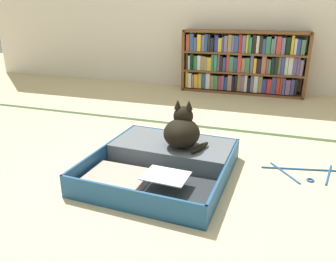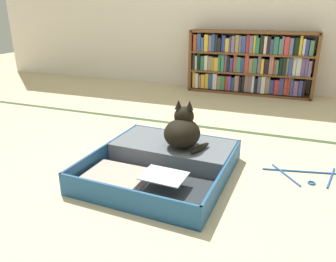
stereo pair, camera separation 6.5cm
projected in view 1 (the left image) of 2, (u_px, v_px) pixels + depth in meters
The scene contains 6 objects.
ground_plane at pixel (156, 195), 1.60m from camera, with size 10.00×10.00×0.00m, color #CEB88F.
tatami_border at pixel (203, 127), 2.52m from camera, with size 4.80×0.05×0.00m.
bookshelf at pixel (242, 63), 3.45m from camera, with size 1.29×0.23×0.65m.
open_suitcase at pixel (165, 161), 1.84m from camera, with size 0.75×0.80×0.12m.
black_cat at pixel (182, 131), 1.84m from camera, with size 0.27×0.26×0.26m.
clothes_hanger at pixel (306, 173), 1.81m from camera, with size 0.46×0.28×0.01m.
Camera 1 is at (0.50, -1.30, 0.86)m, focal length 34.75 mm.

